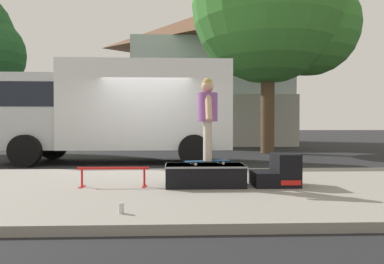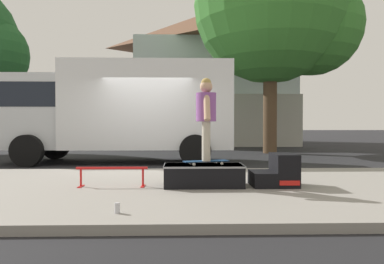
{
  "view_description": "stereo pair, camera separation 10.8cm",
  "coord_description": "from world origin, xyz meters",
  "px_view_note": "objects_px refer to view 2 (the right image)",
  "views": [
    {
      "loc": [
        0.85,
        -9.4,
        1.18
      ],
      "look_at": [
        1.19,
        -1.19,
        1.01
      ],
      "focal_mm": 34.67,
      "sensor_mm": 36.0,
      "label": 1
    },
    {
      "loc": [
        0.96,
        -9.41,
        1.18
      ],
      "look_at": [
        1.19,
        -1.19,
        1.01
      ],
      "focal_mm": 34.67,
      "sensor_mm": 36.0,
      "label": 2
    }
  ],
  "objects_px": {
    "skater_kid": "(206,112)",
    "soda_can": "(117,208)",
    "skateboard": "(206,161)",
    "grind_rail": "(112,172)",
    "box_truck": "(118,108)",
    "skate_box": "(204,175)",
    "street_tree_main": "(279,11)",
    "kicker_ramp": "(277,172)"
  },
  "relations": [
    {
      "from": "grind_rail",
      "to": "box_truck",
      "type": "bearing_deg",
      "value": 98.62
    },
    {
      "from": "skate_box",
      "to": "skater_kid",
      "type": "distance_m",
      "value": 1.07
    },
    {
      "from": "skater_kid",
      "to": "skate_box",
      "type": "bearing_deg",
      "value": 160.87
    },
    {
      "from": "skate_box",
      "to": "skater_kid",
      "type": "height_order",
      "value": "skater_kid"
    },
    {
      "from": "grind_rail",
      "to": "box_truck",
      "type": "relative_size",
      "value": 0.18
    },
    {
      "from": "skate_box",
      "to": "box_truck",
      "type": "bearing_deg",
      "value": 114.16
    },
    {
      "from": "skate_box",
      "to": "skater_kid",
      "type": "xyz_separation_m",
      "value": [
        0.04,
        -0.01,
        1.07
      ]
    },
    {
      "from": "skateboard",
      "to": "box_truck",
      "type": "bearing_deg",
      "value": 114.48
    },
    {
      "from": "skater_kid",
      "to": "grind_rail",
      "type": "bearing_deg",
      "value": 179.65
    },
    {
      "from": "box_truck",
      "to": "grind_rail",
      "type": "bearing_deg",
      "value": -81.38
    },
    {
      "from": "skate_box",
      "to": "street_tree_main",
      "type": "relative_size",
      "value": 0.15
    },
    {
      "from": "skateboard",
      "to": "soda_can",
      "type": "distance_m",
      "value": 2.27
    },
    {
      "from": "soda_can",
      "to": "street_tree_main",
      "type": "distance_m",
      "value": 13.06
    },
    {
      "from": "skate_box",
      "to": "grind_rail",
      "type": "xyz_separation_m",
      "value": [
        -1.56,
        -0.0,
        0.05
      ]
    },
    {
      "from": "kicker_ramp",
      "to": "soda_can",
      "type": "bearing_deg",
      "value": -141.58
    },
    {
      "from": "grind_rail",
      "to": "street_tree_main",
      "type": "bearing_deg",
      "value": 59.51
    },
    {
      "from": "kicker_ramp",
      "to": "skateboard",
      "type": "bearing_deg",
      "value": -179.34
    },
    {
      "from": "skate_box",
      "to": "skateboard",
      "type": "relative_size",
      "value": 1.69
    },
    {
      "from": "skater_kid",
      "to": "soda_can",
      "type": "xyz_separation_m",
      "value": [
        -1.19,
        -1.91,
        -1.21
      ]
    },
    {
      "from": "kicker_ramp",
      "to": "grind_rail",
      "type": "bearing_deg",
      "value": -179.91
    },
    {
      "from": "box_truck",
      "to": "street_tree_main",
      "type": "bearing_deg",
      "value": 30.7
    },
    {
      "from": "grind_rail",
      "to": "box_truck",
      "type": "xyz_separation_m",
      "value": [
        -0.8,
        5.28,
        1.34
      ]
    },
    {
      "from": "skater_kid",
      "to": "box_truck",
      "type": "bearing_deg",
      "value": 114.48
    },
    {
      "from": "box_truck",
      "to": "skateboard",
      "type": "bearing_deg",
      "value": -65.52
    },
    {
      "from": "grind_rail",
      "to": "kicker_ramp",
      "type": "bearing_deg",
      "value": 0.09
    },
    {
      "from": "skate_box",
      "to": "skater_kid",
      "type": "relative_size",
      "value": 0.96
    },
    {
      "from": "skate_box",
      "to": "skater_kid",
      "type": "bearing_deg",
      "value": -19.13
    },
    {
      "from": "grind_rail",
      "to": "street_tree_main",
      "type": "height_order",
      "value": "street_tree_main"
    },
    {
      "from": "kicker_ramp",
      "to": "street_tree_main",
      "type": "relative_size",
      "value": 0.08
    },
    {
      "from": "kicker_ramp",
      "to": "box_truck",
      "type": "bearing_deg",
      "value": 124.63
    },
    {
      "from": "skateboard",
      "to": "soda_can",
      "type": "relative_size",
      "value": 6.39
    },
    {
      "from": "skateboard",
      "to": "soda_can",
      "type": "height_order",
      "value": "skateboard"
    },
    {
      "from": "skater_kid",
      "to": "box_truck",
      "type": "height_order",
      "value": "box_truck"
    },
    {
      "from": "skater_kid",
      "to": "box_truck",
      "type": "relative_size",
      "value": 0.2
    },
    {
      "from": "skate_box",
      "to": "soda_can",
      "type": "distance_m",
      "value": 2.24
    },
    {
      "from": "skater_kid",
      "to": "box_truck",
      "type": "distance_m",
      "value": 5.82
    },
    {
      "from": "skate_box",
      "to": "grind_rail",
      "type": "bearing_deg",
      "value": -179.83
    },
    {
      "from": "kicker_ramp",
      "to": "skater_kid",
      "type": "bearing_deg",
      "value": -179.34
    },
    {
      "from": "skater_kid",
      "to": "street_tree_main",
      "type": "relative_size",
      "value": 0.15
    },
    {
      "from": "grind_rail",
      "to": "skater_kid",
      "type": "height_order",
      "value": "skater_kid"
    },
    {
      "from": "skate_box",
      "to": "kicker_ramp",
      "type": "bearing_deg",
      "value": -0.02
    },
    {
      "from": "skateboard",
      "to": "kicker_ramp",
      "type": "bearing_deg",
      "value": 0.66
    }
  ]
}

